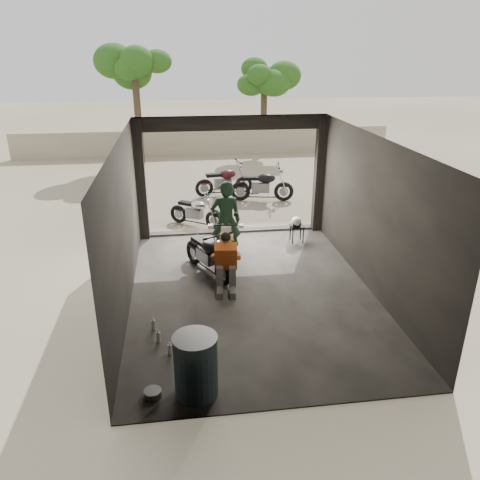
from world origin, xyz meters
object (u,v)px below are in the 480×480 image
object	(u,v)px
left_bike	(207,251)
outside_bike_b	(224,179)
outside_bike_a	(196,209)
rider	(226,221)
helmet	(296,221)
oil_drum	(196,367)
stool	(297,228)
mechanic	(226,265)
main_bike	(226,240)
sign_post	(331,181)
outside_bike_c	(262,183)

from	to	relation	value
left_bike	outside_bike_b	xyz separation A→B (m)	(1.01, 6.03, 0.05)
outside_bike_b	left_bike	bearing A→B (deg)	162.55
outside_bike_a	rider	distance (m)	2.50
helmet	oil_drum	world-z (taller)	oil_drum
left_bike	rider	world-z (taller)	rider
outside_bike_b	stool	bearing A→B (deg)	-169.92
rider	mechanic	size ratio (longest dim) A/B	1.61
left_bike	helmet	world-z (taller)	left_bike
left_bike	stool	distance (m)	2.92
main_bike	outside_bike_b	world-z (taller)	main_bike
sign_post	helmet	bearing A→B (deg)	-137.05
outside_bike_b	rider	world-z (taller)	rider
outside_bike_c	sign_post	bearing A→B (deg)	-144.95
oil_drum	mechanic	bearing A→B (deg)	75.98
stool	main_bike	bearing A→B (deg)	-151.53
main_bike	sign_post	bearing A→B (deg)	37.57
main_bike	oil_drum	bearing A→B (deg)	-95.30
stool	sign_post	distance (m)	1.71
outside_bike_c	left_bike	bearing A→B (deg)	166.84
outside_bike_b	outside_bike_c	distance (m)	1.43
main_bike	outside_bike_c	world-z (taller)	outside_bike_c
outside_bike_c	oil_drum	size ratio (longest dim) A/B	1.85
helmet	outside_bike_b	bearing A→B (deg)	108.43
outside_bike_b	stool	size ratio (longest dim) A/B	3.77
mechanic	rider	bearing A→B (deg)	90.04
outside_bike_c	oil_drum	world-z (taller)	outside_bike_c
oil_drum	outside_bike_b	bearing A→B (deg)	81.75
main_bike	outside_bike_c	distance (m)	5.07
outside_bike_c	rider	world-z (taller)	rider
mechanic	outside_bike_c	bearing A→B (deg)	79.27
outside_bike_a	outside_bike_c	bearing A→B (deg)	-13.11
left_bike	stool	bearing A→B (deg)	5.46
rider	mechanic	distance (m)	1.70
rider	outside_bike_b	bearing A→B (deg)	-95.06
outside_bike_c	helmet	bearing A→B (deg)	-166.93
outside_bike_a	helmet	distance (m)	3.02
left_bike	oil_drum	size ratio (longest dim) A/B	1.65
main_bike	oil_drum	distance (m)	4.58
left_bike	outside_bike_b	size ratio (longest dim) A/B	0.92
mechanic	sign_post	xyz separation A→B (m)	(3.26, 3.24, 0.81)
main_bike	left_bike	size ratio (longest dim) A/B	1.11
rider	sign_post	size ratio (longest dim) A/B	0.92
oil_drum	sign_post	size ratio (longest dim) A/B	0.46
left_bike	oil_drum	bearing A→B (deg)	-123.03
outside_bike_c	helmet	size ratio (longest dim) A/B	6.50
mechanic	oil_drum	size ratio (longest dim) A/B	1.24
rider	stool	xyz separation A→B (m)	(1.96, 0.79, -0.58)
outside_bike_a	oil_drum	distance (m)	7.15
left_bike	sign_post	size ratio (longest dim) A/B	0.77
outside_bike_a	stool	xyz separation A→B (m)	(2.58, -1.59, -0.11)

